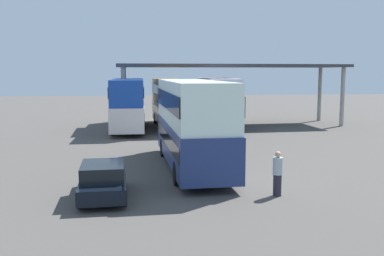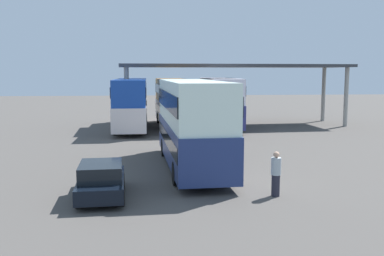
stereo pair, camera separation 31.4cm
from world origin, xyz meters
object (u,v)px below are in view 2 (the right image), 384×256
Objects in this scene: double_decker_near_canopy at (131,102)px; double_decker_mid_row at (175,101)px; double_decker_main at (192,121)px; parked_hatchback at (101,180)px; double_decker_far_right at (220,100)px; pedestrian_waiting at (276,174)px.

double_decker_near_canopy reaches higher than double_decker_mid_row.
double_decker_main is at bearing -167.10° from double_decker_near_canopy.
double_decker_main reaches higher than double_decker_near_canopy.
double_decker_main is at bearing 175.77° from double_decker_mid_row.
parked_hatchback is 21.18m from double_decker_mid_row.
parked_hatchback is at bearing 137.89° from double_decker_main.
double_decker_mid_row is 1.06× the size of double_decker_far_right.
parked_hatchback is 20.24m from double_decker_near_canopy.
parked_hatchback is 0.35× the size of double_decker_near_canopy.
pedestrian_waiting is (-1.02, -20.93, -1.44)m from double_decker_far_right.
double_decker_far_right is (7.66, 20.50, 1.63)m from parked_hatchback.
double_decker_main is 2.58× the size of parked_hatchback.
double_decker_main is at bearing 166.72° from double_decker_far_right.
double_decker_near_canopy is 21.64m from pedestrian_waiting.
pedestrian_waiting is at bearing -155.38° from double_decker_main.
pedestrian_waiting is (6.64, -0.42, 0.20)m from parked_hatchback.
double_decker_mid_row is at bearing 86.30° from double_decker_far_right.
double_decker_main is 16.15m from double_decker_far_right.
double_decker_mid_row is (3.82, 20.77, 1.59)m from parked_hatchback.
parked_hatchback is 2.31× the size of pedestrian_waiting.
double_decker_mid_row is 3.85m from double_decker_far_right.
double_decker_far_right is (3.84, -0.27, 0.04)m from double_decker_mid_row.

